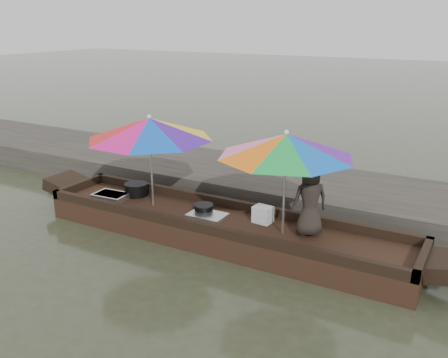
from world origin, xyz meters
The scene contains 11 objects.
water centered at (0.00, 0.00, 0.00)m, with size 80.00×80.00×0.00m, color #303521.
dock centered at (0.00, 2.20, 0.25)m, with size 22.00×2.20×0.50m, color #2D2B26.
boat_hull centered at (0.00, 0.00, 0.17)m, with size 6.10×1.20×0.35m, color black.
cooking_pot centered at (-1.90, 0.27, 0.46)m, with size 0.42×0.42×0.22m, color black.
tray_crayfish centered at (-2.17, -0.09, 0.39)m, with size 0.59×0.41×0.09m, color silver.
tray_scallop centered at (-0.24, -0.02, 0.38)m, with size 0.59×0.41×0.06m, color silver.
charcoal_grill centered at (-0.38, 0.11, 0.42)m, with size 0.30×0.30×0.14m, color black.
supply_bag centered at (0.61, 0.24, 0.48)m, with size 0.28×0.22×0.26m, color silver.
vendor centered at (1.38, 0.15, 0.89)m, with size 0.53×0.35×1.08m, color black.
umbrella_bow centered at (-1.32, 0.00, 1.12)m, with size 2.08×2.08×1.55m, color yellow, non-canonical shape.
umbrella_stern centered at (1.05, 0.00, 1.12)m, with size 1.96×1.96×1.55m, color #5C14A5, non-canonical shape.
Camera 1 is at (3.61, -6.30, 3.36)m, focal length 40.00 mm.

